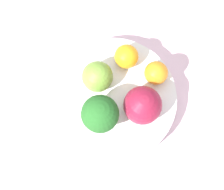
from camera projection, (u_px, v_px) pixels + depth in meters
name	position (u px, v px, depth m)	size (l,w,h in m)	color
ground_plane	(112.00, 106.00, 0.67)	(6.00, 6.00, 0.00)	gray
table_surface	(112.00, 104.00, 0.66)	(1.20, 1.20, 0.02)	silver
bowl	(112.00, 100.00, 0.63)	(0.21, 0.21, 0.04)	white
broccoli	(100.00, 114.00, 0.56)	(0.06, 0.06, 0.07)	#99C17A
apple_red	(97.00, 77.00, 0.60)	(0.05, 0.05, 0.05)	olive
apple_green	(143.00, 105.00, 0.58)	(0.06, 0.06, 0.06)	maroon
orange_front	(156.00, 73.00, 0.61)	(0.04, 0.04, 0.04)	orange
orange_back	(126.00, 56.00, 0.61)	(0.04, 0.04, 0.04)	orange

